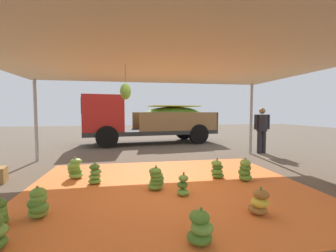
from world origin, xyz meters
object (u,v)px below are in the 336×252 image
object	(u,v)px
banana_bunch_4	(259,203)
banana_bunch_3	(217,170)
banana_bunch_0	(183,186)
banana_bunch_1	(156,179)
banana_bunch_9	(75,169)
worker_0	(262,127)
banana_bunch_7	(200,228)
banana_bunch_10	(95,175)
banana_bunch_2	(245,171)
banana_bunch_11	(38,204)
cargo_truck_main	(147,119)

from	to	relation	value
banana_bunch_4	banana_bunch_3	bearing A→B (deg)	86.80
banana_bunch_0	banana_bunch_1	size ratio (longest dim) A/B	0.88
banana_bunch_3	banana_bunch_9	world-z (taller)	banana_bunch_9
banana_bunch_0	worker_0	world-z (taller)	worker_0
banana_bunch_1	worker_0	world-z (taller)	worker_0
banana_bunch_0	banana_bunch_7	size ratio (longest dim) A/B	1.00
banana_bunch_3	banana_bunch_7	size ratio (longest dim) A/B	1.08
banana_bunch_0	banana_bunch_3	xyz separation A→B (m)	(1.09, 0.96, 0.02)
banana_bunch_10	banana_bunch_0	bearing A→B (deg)	-29.65
worker_0	banana_bunch_10	bearing A→B (deg)	-154.36
banana_bunch_0	banana_bunch_10	bearing A→B (deg)	150.35
banana_bunch_7	banana_bunch_9	size ratio (longest dim) A/B	0.85
banana_bunch_2	banana_bunch_9	world-z (taller)	banana_bunch_2
banana_bunch_11	banana_bunch_0	bearing A→B (deg)	12.43
banana_bunch_3	banana_bunch_2	bearing A→B (deg)	-32.84
cargo_truck_main	banana_bunch_0	bearing A→B (deg)	-89.42
banana_bunch_7	worker_0	world-z (taller)	worker_0
banana_bunch_9	banana_bunch_3	bearing A→B (deg)	-9.56
banana_bunch_9	banana_bunch_11	size ratio (longest dim) A/B	1.07
banana_bunch_7	banana_bunch_0	bearing A→B (deg)	83.71
banana_bunch_1	banana_bunch_11	bearing A→B (deg)	-154.16
banana_bunch_4	banana_bunch_0	bearing A→B (deg)	134.60
banana_bunch_1	banana_bunch_4	distance (m)	2.01
banana_bunch_3	cargo_truck_main	size ratio (longest dim) A/B	0.07
banana_bunch_0	banana_bunch_11	world-z (taller)	banana_bunch_11
banana_bunch_0	banana_bunch_4	distance (m)	1.40
banana_bunch_0	banana_bunch_1	distance (m)	0.62
banana_bunch_7	banana_bunch_9	world-z (taller)	banana_bunch_9
banana_bunch_2	worker_0	size ratio (longest dim) A/B	0.30
banana_bunch_10	cargo_truck_main	world-z (taller)	cargo_truck_main
banana_bunch_2	banana_bunch_9	bearing A→B (deg)	166.85
banana_bunch_9	banana_bunch_11	distance (m)	2.06
banana_bunch_0	banana_bunch_3	size ratio (longest dim) A/B	0.93
banana_bunch_0	banana_bunch_3	bearing A→B (deg)	41.40
banana_bunch_2	banana_bunch_3	size ratio (longest dim) A/B	1.12
banana_bunch_1	worker_0	bearing A→B (deg)	36.85
banana_bunch_11	worker_0	world-z (taller)	worker_0
banana_bunch_10	worker_0	distance (m)	6.54
banana_bunch_2	banana_bunch_10	xyz separation A→B (m)	(-3.40, 0.39, -0.03)
banana_bunch_3	worker_0	xyz separation A→B (m)	(3.00, 2.85, 0.83)
banana_bunch_3	banana_bunch_9	distance (m)	3.44
banana_bunch_4	cargo_truck_main	size ratio (longest dim) A/B	0.06
banana_bunch_11	cargo_truck_main	bearing A→B (deg)	73.86
banana_bunch_1	cargo_truck_main	size ratio (longest dim) A/B	0.07
worker_0	banana_bunch_0	bearing A→B (deg)	-136.99
banana_bunch_2	banana_bunch_7	distance (m)	2.85
banana_bunch_1	banana_bunch_0	bearing A→B (deg)	-40.41
banana_bunch_1	banana_bunch_3	bearing A→B (deg)	19.84
banana_bunch_1	banana_bunch_2	bearing A→B (deg)	5.86
banana_bunch_10	banana_bunch_11	size ratio (longest dim) A/B	1.02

